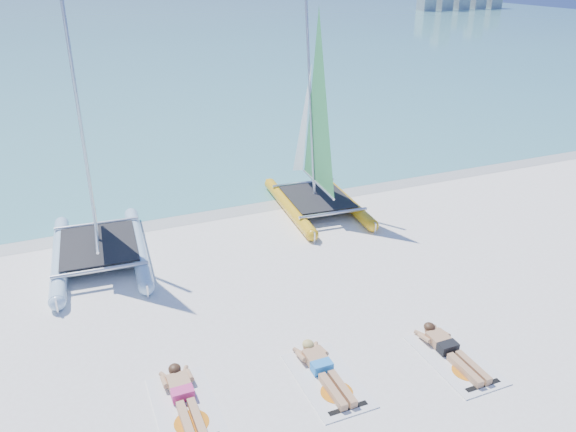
# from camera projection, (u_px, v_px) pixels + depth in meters

# --- Properties ---
(ground) EXTENTS (140.00, 140.00, 0.00)m
(ground) POSITION_uv_depth(u_px,v_px,m) (273.00, 311.00, 11.73)
(ground) COLOR white
(ground) RESTS_ON ground
(sea) EXTENTS (140.00, 115.00, 0.01)m
(sea) POSITION_uv_depth(u_px,v_px,m) (73.00, 23.00, 64.51)
(sea) COLOR #6BB3B1
(sea) RESTS_ON ground
(wet_sand_strip) EXTENTS (140.00, 1.40, 0.01)m
(wet_sand_strip) POSITION_uv_depth(u_px,v_px,m) (204.00, 212.00, 16.34)
(wet_sand_strip) COLOR beige
(wet_sand_strip) RESTS_ON ground
(catamaran_blue) EXTENTS (2.50, 4.72, 6.25)m
(catamaran_blue) POSITION_uv_depth(u_px,v_px,m) (89.00, 187.00, 13.09)
(catamaran_blue) COLOR #ADCBE3
(catamaran_blue) RESTS_ON ground
(catamaran_yellow) EXTENTS (2.41, 4.72, 5.92)m
(catamaran_yellow) POSITION_uv_depth(u_px,v_px,m) (313.00, 143.00, 16.17)
(catamaran_yellow) COLOR yellow
(catamaran_yellow) RESTS_ON ground
(towel_a) EXTENTS (1.00, 1.85, 0.02)m
(towel_a) POSITION_uv_depth(u_px,v_px,m) (186.00, 408.00, 9.17)
(towel_a) COLOR silver
(towel_a) RESTS_ON ground
(sunbather_a) EXTENTS (0.37, 1.73, 0.26)m
(sunbather_a) POSITION_uv_depth(u_px,v_px,m) (183.00, 395.00, 9.28)
(sunbather_a) COLOR tan
(sunbather_a) RESTS_ON towel_a
(towel_b) EXTENTS (1.00, 1.85, 0.02)m
(towel_b) POSITION_uv_depth(u_px,v_px,m) (327.00, 380.00, 9.79)
(towel_b) COLOR silver
(towel_b) RESTS_ON ground
(sunbather_b) EXTENTS (0.37, 1.73, 0.26)m
(sunbather_b) POSITION_uv_depth(u_px,v_px,m) (323.00, 368.00, 9.90)
(sunbather_b) COLOR tan
(sunbather_b) RESTS_ON towel_b
(towel_c) EXTENTS (1.00, 1.85, 0.02)m
(towel_c) POSITION_uv_depth(u_px,v_px,m) (455.00, 360.00, 10.28)
(towel_c) COLOR silver
(towel_c) RESTS_ON ground
(sunbather_c) EXTENTS (0.37, 1.73, 0.26)m
(sunbather_c) POSITION_uv_depth(u_px,v_px,m) (449.00, 349.00, 10.40)
(sunbather_c) COLOR tan
(sunbather_c) RESTS_ON towel_c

